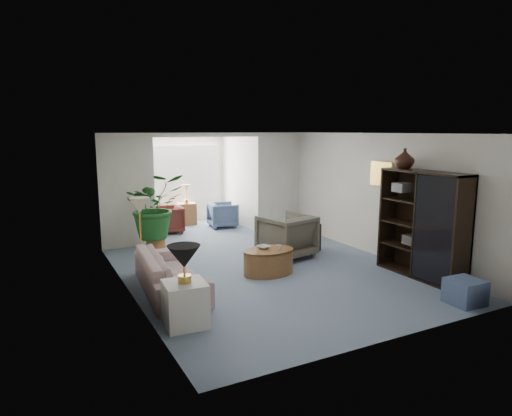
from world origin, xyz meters
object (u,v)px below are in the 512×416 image
coffee_table (268,262)px  plant_pot (156,245)px  framed_picture (382,174)px  wingback_chair (286,236)px  table_lamp (184,257)px  floor_lamp (139,205)px  sunroom_chair_maroon (168,220)px  entertainment_cabinet (422,225)px  coffee_cup (279,247)px  end_table (185,304)px  coffee_bowl (263,247)px  sunroom_chair_blue (223,215)px  side_table_dark (307,236)px  cabinet_urn (405,159)px  sunroom_table (187,214)px  sofa (170,272)px  ottoman (465,292)px

coffee_table → plant_pot: 2.73m
framed_picture → wingback_chair: (-1.69, 0.84, -1.26)m
plant_pot → wingback_chair: bearing=-34.1°
wingback_chair → plant_pot: 2.76m
table_lamp → floor_lamp: bearing=90.0°
sunroom_chair_maroon → entertainment_cabinet: bearing=36.2°
coffee_cup → plant_pot: (-1.58, 2.42, -0.34)m
end_table → entertainment_cabinet: size_ratio=0.32×
coffee_bowl → sunroom_chair_blue: 4.05m
wingback_chair → side_table_dark: wingback_chair is taller
table_lamp → coffee_table: 2.56m
framed_picture → coffee_bowl: framed_picture is taller
cabinet_urn → sunroom_table: 6.32m
entertainment_cabinet → side_table_dark: bearing=107.4°
framed_picture → coffee_cup: 2.68m
sofa → wingback_chair: wingback_chair is taller
wingback_chair → ottoman: bearing=95.0°
coffee_cup → framed_picture: bearing=1.0°
sunroom_chair_maroon → sunroom_table: (0.75, 0.75, -0.04)m
sunroom_chair_blue → framed_picture: bearing=-150.2°
floor_lamp → sunroom_chair_blue: floor_lamp is taller
cabinet_urn → sunroom_chair_maroon: bearing=121.2°
coffee_cup → coffee_bowl: bearing=135.0°
coffee_table → entertainment_cabinet: size_ratio=0.51×
side_table_dark → end_table: bearing=-145.3°
coffee_cup → cabinet_urn: cabinet_urn is taller
coffee_table → sunroom_chair_maroon: (-0.66, 4.05, 0.11)m
end_table → floor_lamp: size_ratio=1.64×
coffee_table → cabinet_urn: cabinet_urn is taller
floor_lamp → coffee_cup: size_ratio=3.72×
side_table_dark → entertainment_cabinet: bearing=-72.6°
floor_lamp → plant_pot: bearing=64.9°
framed_picture → sunroom_chair_blue: framed_picture is taller
coffee_bowl → plant_pot: bearing=121.8°
table_lamp → cabinet_urn: (4.33, 0.54, 1.11)m
floor_lamp → sunroom_chair_blue: bearing=46.3°
floor_lamp → side_table_dark: bearing=0.5°
sunroom_chair_maroon → side_table_dark: bearing=44.0°
sofa → wingback_chair: 2.80m
wingback_chair → framed_picture: bearing=141.0°
coffee_table → sunroom_table: (0.09, 4.80, 0.07)m
coffee_cup → sunroom_table: 4.90m
ottoman → sunroom_table: (-1.82, 7.38, 0.11)m
sofa → sunroom_chair_blue: bearing=-28.5°
sofa → table_lamp: (-0.20, -1.35, 0.63)m
wingback_chair → side_table_dark: (0.70, 0.30, -0.15)m
sunroom_chair_maroon → wingback_chair: bearing=32.1°
sofa → plant_pot: (0.40, 2.36, -0.15)m
entertainment_cabinet → ottoman: 1.49m
end_table → entertainment_cabinet: 4.38m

